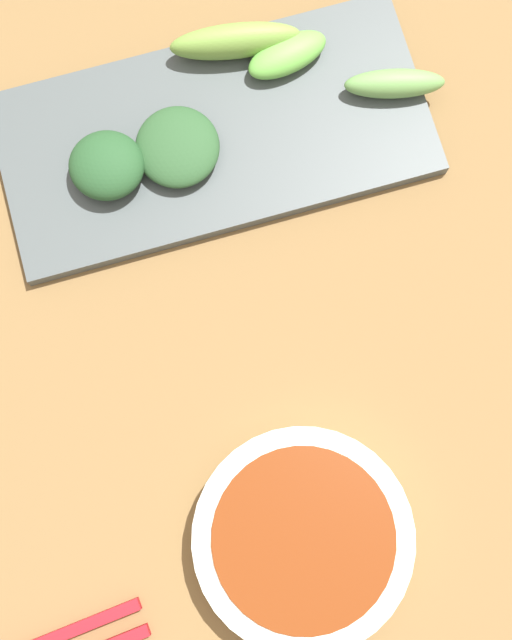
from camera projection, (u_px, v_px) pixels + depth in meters
name	position (u px, v px, depth m)	size (l,w,h in m)	color
tabletop	(246.00, 308.00, 0.62)	(2.10, 2.10, 0.02)	brown
sauce_bowl	(303.00, 538.00, 0.56)	(0.15, 0.15, 0.03)	silver
serving_plate	(214.00, 135.00, 0.63)	(0.15, 0.32, 0.01)	#464F50
broccoli_stalk_0	(235.00, 41.00, 0.62)	(0.02, 0.10, 0.03)	#76A442
broccoli_leafy_1	(177.00, 147.00, 0.61)	(0.06, 0.06, 0.02)	#2B542D
broccoli_leafy_2	(107.00, 165.00, 0.61)	(0.05, 0.05, 0.03)	#255029
broccoli_stalk_3	(394.00, 84.00, 0.62)	(0.02, 0.07, 0.02)	#6BA454
broccoli_stalk_4	(287.00, 55.00, 0.63)	(0.03, 0.06, 0.02)	#69BB48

